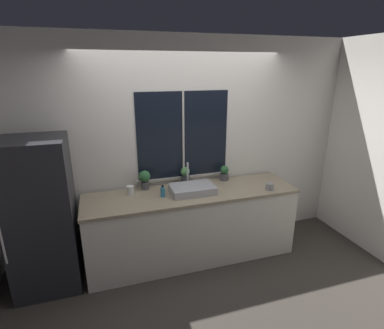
# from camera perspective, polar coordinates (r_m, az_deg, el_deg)

# --- Properties ---
(ground_plane) EXTENTS (14.00, 14.00, 0.00)m
(ground_plane) POSITION_cam_1_polar(r_m,az_deg,el_deg) (3.80, 1.59, -19.59)
(ground_plane) COLOR #38332D
(wall_back) EXTENTS (8.00, 0.09, 2.70)m
(wall_back) POSITION_cam_1_polar(r_m,az_deg,el_deg) (3.83, -1.80, 3.38)
(wall_back) COLOR silver
(wall_back) RESTS_ON ground_plane
(wall_right) EXTENTS (0.06, 7.00, 2.70)m
(wall_right) POSITION_cam_1_polar(r_m,az_deg,el_deg) (5.52, 19.33, 6.91)
(wall_right) COLOR silver
(wall_right) RESTS_ON ground_plane
(counter) EXTENTS (2.57, 0.69, 0.89)m
(counter) POSITION_cam_1_polar(r_m,az_deg,el_deg) (3.82, 0.00, -11.39)
(counter) COLOR silver
(counter) RESTS_ON ground_plane
(refrigerator) EXTENTS (0.65, 0.64, 1.67)m
(refrigerator) POSITION_cam_1_polar(r_m,az_deg,el_deg) (3.55, -26.73, -8.80)
(refrigerator) COLOR #232328
(refrigerator) RESTS_ON ground_plane
(sink) EXTENTS (0.52, 0.39, 0.32)m
(sink) POSITION_cam_1_polar(r_m,az_deg,el_deg) (3.59, 0.06, -4.68)
(sink) COLOR #ADADB2
(sink) RESTS_ON counter
(potted_plant_left) EXTENTS (0.14, 0.14, 0.24)m
(potted_plant_left) POSITION_cam_1_polar(r_m,az_deg,el_deg) (3.70, -9.01, -2.65)
(potted_plant_left) COLOR #4C4C51
(potted_plant_left) RESTS_ON counter
(potted_plant_center) EXTENTS (0.12, 0.12, 0.23)m
(potted_plant_center) POSITION_cam_1_polar(r_m,az_deg,el_deg) (3.81, -1.31, -2.18)
(potted_plant_center) COLOR #4C4C51
(potted_plant_center) RESTS_ON counter
(potted_plant_right) EXTENTS (0.11, 0.11, 0.20)m
(potted_plant_right) POSITION_cam_1_polar(r_m,az_deg,el_deg) (3.99, 6.18, -1.61)
(potted_plant_right) COLOR #4C4C51
(potted_plant_right) RESTS_ON counter
(soap_bottle) EXTENTS (0.05, 0.05, 0.15)m
(soap_bottle) POSITION_cam_1_polar(r_m,az_deg,el_deg) (3.49, -5.59, -5.20)
(soap_bottle) COLOR teal
(soap_bottle) RESTS_ON counter
(mug_grey) EXTENTS (0.09, 0.09, 0.08)m
(mug_grey) POSITION_cam_1_polar(r_m,az_deg,el_deg) (3.80, 14.57, -4.05)
(mug_grey) COLOR gray
(mug_grey) RESTS_ON counter
(mug_white) EXTENTS (0.08, 0.08, 0.10)m
(mug_white) POSITION_cam_1_polar(r_m,az_deg,el_deg) (3.62, -11.66, -4.82)
(mug_white) COLOR white
(mug_white) RESTS_ON counter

